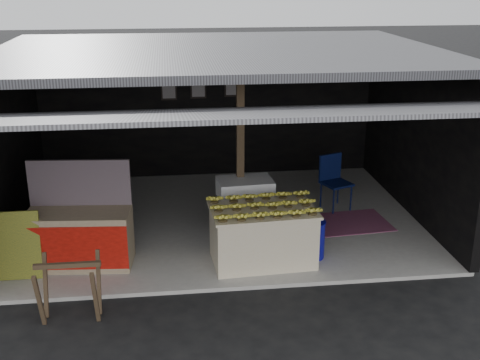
{
  "coord_description": "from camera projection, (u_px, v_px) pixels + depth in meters",
  "views": [
    {
      "loc": [
        -0.83,
        -7.33,
        4.22
      ],
      "look_at": [
        0.25,
        1.51,
        1.1
      ],
      "focal_mm": 45.0,
      "sensor_mm": 36.0,
      "label": 1
    }
  ],
  "objects": [
    {
      "name": "banana_pile",
      "position": [
        263.0,
        204.0,
        8.77
      ],
      "size": [
        1.47,
        0.94,
        0.17
      ],
      "primitive_type": null,
      "rotation": [
        0.0,
        0.0,
        0.06
      ],
      "color": "gold",
      "rests_on": "banana_table"
    },
    {
      "name": "picture_frames",
      "position": [
        200.0,
        88.0,
        12.28
      ],
      "size": [
        1.62,
        0.04,
        0.46
      ],
      "color": "black",
      "rests_on": "shophouse"
    },
    {
      "name": "plastic_chair",
      "position": [
        333.0,
        177.0,
        10.96
      ],
      "size": [
        0.61,
        0.61,
        1.0
      ],
      "rotation": [
        0.0,
        0.0,
        0.37
      ],
      "color": "#0B143D",
      "rests_on": "concrete_slab"
    },
    {
      "name": "ground",
      "position": [
        235.0,
        291.0,
        8.35
      ],
      "size": [
        80.0,
        80.0,
        0.0
      ],
      "primitive_type": "plane",
      "color": "black",
      "rests_on": "ground"
    },
    {
      "name": "water_barrel",
      "position": [
        312.0,
        240.0,
        9.12
      ],
      "size": [
        0.38,
        0.38,
        0.56
      ],
      "primitive_type": "cylinder",
      "color": "#0C0C88",
      "rests_on": "concrete_slab"
    },
    {
      "name": "neighbor_stall",
      "position": [
        80.0,
        235.0,
        8.84
      ],
      "size": [
        1.55,
        0.8,
        1.55
      ],
      "rotation": [
        0.0,
        0.0,
        -0.09
      ],
      "color": "#998466",
      "rests_on": "concrete_slab"
    },
    {
      "name": "sawhorse",
      "position": [
        69.0,
        284.0,
        7.49
      ],
      "size": [
        0.82,
        0.71,
        0.81
      ],
      "rotation": [
        0.0,
        0.0,
        -0.0
      ],
      "color": "#483624",
      "rests_on": "ground"
    },
    {
      "name": "green_signboard",
      "position": [
        17.0,
        246.0,
        8.44
      ],
      "size": [
        0.66,
        0.18,
        0.99
      ],
      "primitive_type": "cube",
      "rotation": [
        -0.14,
        0.0,
        0.0
      ],
      "color": "black",
      "rests_on": "concrete_slab"
    },
    {
      "name": "banana_table",
      "position": [
        263.0,
        235.0,
        8.94
      ],
      "size": [
        1.6,
        1.04,
        0.85
      ],
      "rotation": [
        0.0,
        0.0,
        0.06
      ],
      "color": "beige",
      "rests_on": "concrete_slab"
    },
    {
      "name": "shophouse",
      "position": [
        217.0,
        101.0,
        10.3
      ],
      "size": [
        7.4,
        7.29,
        3.02
      ],
      "color": "black",
      "rests_on": "ground"
    },
    {
      "name": "white_crate",
      "position": [
        245.0,
        208.0,
        9.82
      ],
      "size": [
        0.92,
        0.66,
        0.97
      ],
      "rotation": [
        0.0,
        0.0,
        0.08
      ],
      "color": "white",
      "rests_on": "concrete_slab"
    },
    {
      "name": "magenta_rug",
      "position": [
        345.0,
        223.0,
        10.43
      ],
      "size": [
        1.58,
        1.13,
        0.01
      ],
      "primitive_type": "cube",
      "rotation": [
        0.0,
        0.0,
        0.09
      ],
      "color": "maroon",
      "rests_on": "concrete_slab"
    },
    {
      "name": "concrete_slab",
      "position": [
        219.0,
        219.0,
        10.68
      ],
      "size": [
        7.0,
        5.0,
        0.06
      ],
      "primitive_type": "cube",
      "color": "gray",
      "rests_on": "ground"
    }
  ]
}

